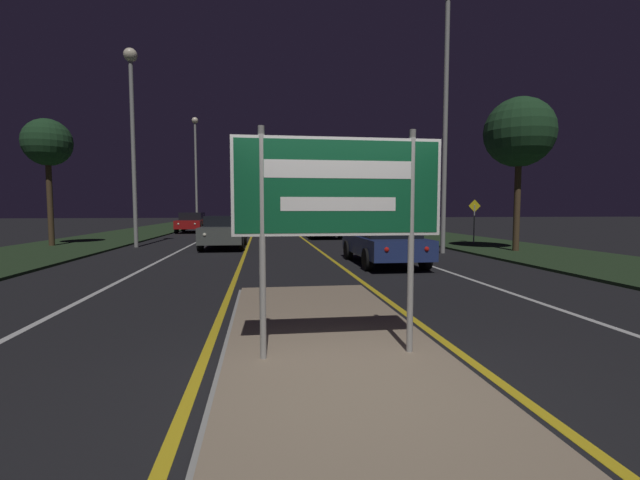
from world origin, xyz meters
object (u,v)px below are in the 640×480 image
car_receding_1 (322,225)px  car_receding_2 (302,220)px  car_approaching_0 (224,231)px  streetlight_left_near (132,112)px  warning_sign (474,217)px  highway_sign (339,196)px  car_approaching_1 (192,222)px  streetlight_right_near (446,94)px  car_receding_3 (296,218)px  car_receding_0 (384,241)px  streetlight_left_far (196,158)px

car_receding_1 → car_receding_2: 10.09m
car_approaching_0 → car_receding_1: bearing=47.8°
streetlight_left_near → car_approaching_0: size_ratio=1.88×
car_approaching_0 → warning_sign: warning_sign is taller
highway_sign → car_approaching_1: highway_sign is taller
streetlight_right_near → car_approaching_1: size_ratio=2.30×
streetlight_left_near → streetlight_right_near: streetlight_right_near is taller
car_receding_1 → car_receding_3: car_receding_1 is taller
streetlight_right_near → car_receding_2: size_ratio=2.10×
car_receding_2 → car_approaching_0: car_receding_2 is taller
car_receding_0 → car_approaching_1: car_approaching_1 is taller
highway_sign → warning_sign: bearing=57.9°
car_receding_2 → car_receding_3: bearing=88.5°
highway_sign → streetlight_right_near: bearing=61.3°
highway_sign → car_approaching_0: bearing=99.7°
highway_sign → streetlight_left_near: streetlight_left_near is taller
streetlight_left_near → car_receding_1: 11.59m
car_receding_2 → car_approaching_1: 8.80m
streetlight_right_near → car_receding_1: 11.14m
streetlight_right_near → streetlight_left_far: bearing=120.5°
streetlight_right_near → car_receding_1: size_ratio=2.41×
car_approaching_0 → warning_sign: bearing=0.6°
streetlight_left_far → car_approaching_0: (3.72, -17.48, -5.15)m
car_receding_0 → car_receding_1: car_receding_1 is taller
car_receding_1 → streetlight_right_near: bearing=-69.5°
warning_sign → car_approaching_0: bearing=-179.4°
car_receding_3 → warning_sign: size_ratio=2.21×
streetlight_left_near → streetlight_left_far: 16.67m
highway_sign → car_receding_3: bearing=86.2°
car_receding_3 → car_approaching_1: car_approaching_1 is taller
streetlight_right_near → warning_sign: bearing=48.7°
car_receding_0 → car_receding_1: size_ratio=1.07×
car_receding_1 → warning_sign: (6.57, -5.60, 0.59)m
car_approaching_0 → car_approaching_1: size_ratio=1.06×
streetlight_left_near → streetlight_right_near: (12.55, -4.26, 0.12)m
streetlight_left_near → highway_sign: bearing=-67.4°
highway_sign → car_receding_0: highway_sign is taller
streetlight_right_near → car_approaching_0: bearing=158.2°
streetlight_right_near → car_receding_1: bearing=110.5°
car_receding_2 → car_receding_3: size_ratio=1.04×
car_receding_2 → warning_sign: (6.84, -15.68, 0.53)m
highway_sign → car_approaching_1: bearing=102.1°
warning_sign → car_receding_0: bearing=-134.1°
highway_sign → streetlight_left_near: (-6.43, 15.43, 4.07)m
car_receding_1 → car_approaching_0: bearing=-132.2°
streetlight_left_near → streetlight_left_far: (0.21, 16.67, -0.04)m
streetlight_left_near → car_approaching_0: 6.56m
streetlight_left_far → warning_sign: size_ratio=4.43×
car_approaching_0 → warning_sign: size_ratio=2.22×
car_approaching_1 → warning_sign: (15.18, -12.86, 0.58)m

